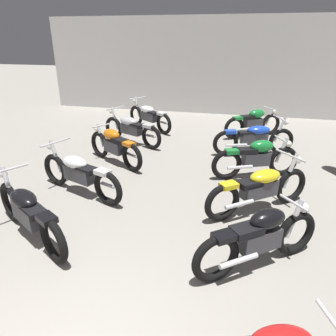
% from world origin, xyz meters
% --- Properties ---
extents(back_wall, '(13.37, 0.24, 3.60)m').
position_xyz_m(back_wall, '(0.00, 11.42, 1.80)').
color(back_wall, '#BCBAB7').
rests_on(back_wall, ground).
extents(motorcycle_left_row_1, '(1.92, 1.22, 0.97)m').
position_xyz_m(motorcycle_left_row_1, '(-1.68, 2.29, 0.45)').
color(motorcycle_left_row_1, black).
rests_on(motorcycle_left_row_1, ground).
extents(motorcycle_left_row_2, '(2.06, 0.99, 0.97)m').
position_xyz_m(motorcycle_left_row_2, '(-1.66, 3.78, 0.45)').
color(motorcycle_left_row_2, black).
rests_on(motorcycle_left_row_2, ground).
extents(motorcycle_left_row_3, '(1.74, 1.12, 0.88)m').
position_xyz_m(motorcycle_left_row_3, '(-1.62, 5.42, 0.46)').
color(motorcycle_left_row_3, black).
rests_on(motorcycle_left_row_3, ground).
extents(motorcycle_left_row_4, '(2.02, 1.08, 0.97)m').
position_xyz_m(motorcycle_left_row_4, '(-1.75, 6.96, 0.45)').
color(motorcycle_left_row_4, black).
rests_on(motorcycle_left_row_4, ground).
extents(motorcycle_left_row_5, '(1.83, 1.36, 0.97)m').
position_xyz_m(motorcycle_left_row_5, '(-1.70, 8.54, 0.45)').
color(motorcycle_left_row_5, black).
rests_on(motorcycle_left_row_5, ground).
extents(motorcycle_right_row_1, '(1.63, 1.29, 0.88)m').
position_xyz_m(motorcycle_right_row_1, '(1.65, 2.44, 0.46)').
color(motorcycle_right_row_1, black).
rests_on(motorcycle_right_row_1, ground).
extents(motorcycle_right_row_2, '(1.77, 1.43, 0.97)m').
position_xyz_m(motorcycle_right_row_2, '(1.70, 3.94, 0.45)').
color(motorcycle_right_row_2, black).
rests_on(motorcycle_right_row_2, ground).
extents(motorcycle_right_row_3, '(1.86, 0.87, 0.88)m').
position_xyz_m(motorcycle_right_row_3, '(1.67, 5.40, 0.46)').
color(motorcycle_right_row_3, black).
rests_on(motorcycle_right_row_3, ground).
extents(motorcycle_right_row_4, '(2.07, 0.97, 0.97)m').
position_xyz_m(motorcycle_right_row_4, '(1.65, 6.88, 0.45)').
color(motorcycle_right_row_4, black).
rests_on(motorcycle_right_row_4, ground).
extents(motorcycle_right_row_5, '(1.70, 1.18, 0.88)m').
position_xyz_m(motorcycle_right_row_5, '(1.64, 8.47, 0.46)').
color(motorcycle_right_row_5, black).
rests_on(motorcycle_right_row_5, ground).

